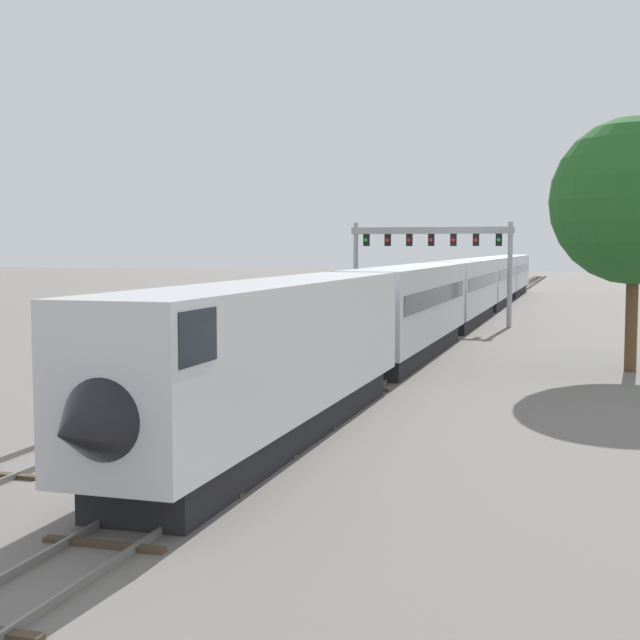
# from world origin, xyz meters

# --- Properties ---
(ground_plane) EXTENTS (400.00, 400.00, 0.00)m
(ground_plane) POSITION_xyz_m (0.00, 0.00, 0.00)
(ground_plane) COLOR slate
(track_main) EXTENTS (2.60, 200.00, 0.16)m
(track_main) POSITION_xyz_m (2.00, 60.00, 0.07)
(track_main) COLOR slate
(track_main) RESTS_ON ground
(track_near) EXTENTS (2.60, 160.00, 0.16)m
(track_near) POSITION_xyz_m (-3.50, 40.00, 0.07)
(track_near) COLOR slate
(track_near) RESTS_ON ground
(passenger_train) EXTENTS (3.04, 106.52, 4.80)m
(passenger_train) POSITION_xyz_m (2.00, 46.95, 2.61)
(passenger_train) COLOR silver
(passenger_train) RESTS_ON ground
(signal_gantry) EXTENTS (12.10, 0.49, 7.64)m
(signal_gantry) POSITION_xyz_m (-0.25, 44.80, 5.67)
(signal_gantry) COLOR #999BA0
(signal_gantry) RESTS_ON ground
(trackside_tree_left) EXTENTS (7.77, 7.77, 11.83)m
(trackside_tree_left) POSITION_xyz_m (12.91, 22.97, 7.93)
(trackside_tree_left) COLOR brown
(trackside_tree_left) RESTS_ON ground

